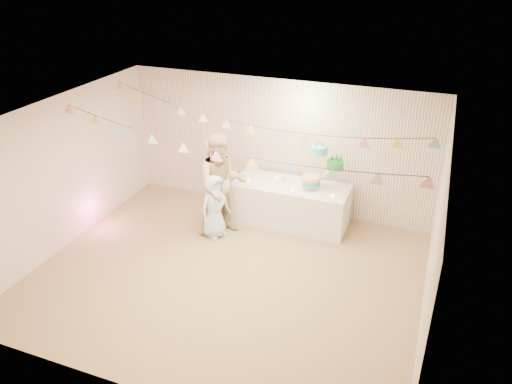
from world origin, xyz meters
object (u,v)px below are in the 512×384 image
(table, at_px, (291,204))
(person_adult_b, at_px, (222,185))
(person_child, at_px, (215,206))
(cake_stand, at_px, (322,169))
(person_adult_a, at_px, (217,185))

(table, xyz_separation_m, person_adult_b, (-1.05, -0.76, 0.56))
(table, height_order, person_adult_b, person_adult_b)
(table, relative_size, person_adult_b, 1.11)
(person_child, bearing_deg, cake_stand, -33.09)
(table, bearing_deg, cake_stand, 5.19)
(table, distance_m, person_adult_a, 1.45)
(table, xyz_separation_m, person_adult_a, (-1.19, -0.67, 0.48))
(cake_stand, xyz_separation_m, person_adult_b, (-1.60, -0.81, -0.22))
(person_adult_a, xyz_separation_m, person_child, (0.07, -0.26, -0.28))
(table, distance_m, person_child, 1.47)
(person_adult_a, bearing_deg, table, -45.22)
(person_adult_a, distance_m, person_child, 0.39)
(table, xyz_separation_m, person_child, (-1.13, -0.93, 0.20))
(cake_stand, xyz_separation_m, person_adult_a, (-1.74, -0.72, -0.30))
(cake_stand, bearing_deg, table, -174.81)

